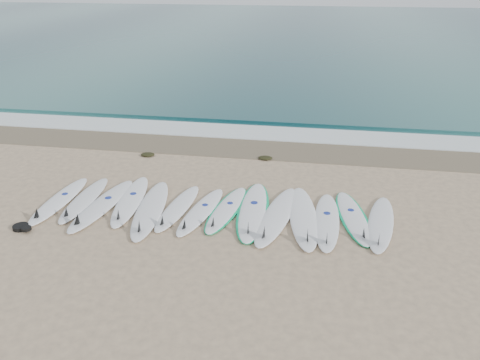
% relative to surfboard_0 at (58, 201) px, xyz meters
% --- Properties ---
extents(ground, '(120.00, 120.00, 0.00)m').
position_rel_surfboard_0_xyz_m(ground, '(3.64, 0.19, -0.06)').
color(ground, tan).
extents(ocean, '(120.00, 55.00, 0.03)m').
position_rel_surfboard_0_xyz_m(ocean, '(3.64, 32.69, -0.04)').
color(ocean, '#1E5254').
rests_on(ocean, ground).
extents(wet_sand_band, '(120.00, 1.80, 0.01)m').
position_rel_surfboard_0_xyz_m(wet_sand_band, '(3.64, 4.29, -0.05)').
color(wet_sand_band, brown).
rests_on(wet_sand_band, ground).
extents(foam_band, '(120.00, 1.40, 0.04)m').
position_rel_surfboard_0_xyz_m(foam_band, '(3.64, 5.69, -0.04)').
color(foam_band, silver).
rests_on(foam_band, ground).
extents(wave_crest, '(120.00, 1.00, 0.10)m').
position_rel_surfboard_0_xyz_m(wave_crest, '(3.64, 7.19, -0.01)').
color(wave_crest, '#1E5254').
rests_on(wave_crest, ground).
extents(surfboard_0, '(0.55, 2.51, 0.32)m').
position_rel_surfboard_0_xyz_m(surfboard_0, '(0.00, 0.00, 0.00)').
color(surfboard_0, white).
rests_on(surfboard_0, ground).
extents(surfboard_1, '(0.55, 2.41, 0.31)m').
position_rel_surfboard_0_xyz_m(surfboard_1, '(0.56, 0.14, -0.00)').
color(surfboard_1, white).
rests_on(surfboard_1, ground).
extents(surfboard_2, '(0.83, 2.75, 0.35)m').
position_rel_surfboard_0_xyz_m(surfboard_2, '(1.08, -0.06, 0.00)').
color(surfboard_2, white).
rests_on(surfboard_2, ground).
extents(surfboard_3, '(0.85, 2.68, 0.34)m').
position_rel_surfboard_0_xyz_m(surfboard_3, '(1.64, 0.26, 0.00)').
color(surfboard_3, white).
rests_on(surfboard_3, ground).
extents(surfboard_4, '(0.95, 2.91, 0.37)m').
position_rel_surfboard_0_xyz_m(surfboard_4, '(2.25, -0.08, 0.01)').
color(surfboard_4, white).
rests_on(surfboard_4, ground).
extents(surfboard_5, '(0.73, 2.36, 0.30)m').
position_rel_surfboard_0_xyz_m(surfboard_5, '(2.82, 0.11, -0.00)').
color(surfboard_5, white).
rests_on(surfboard_5, ground).
extents(surfboard_6, '(0.87, 2.41, 0.30)m').
position_rel_surfboard_0_xyz_m(surfboard_6, '(3.37, 0.03, -0.00)').
color(surfboard_6, white).
rests_on(surfboard_6, ground).
extents(surfboard_7, '(0.91, 2.41, 0.30)m').
position_rel_surfboard_0_xyz_m(surfboard_7, '(3.92, 0.24, -0.01)').
color(surfboard_7, white).
rests_on(surfboard_7, ground).
extents(surfboard_8, '(0.80, 2.87, 0.36)m').
position_rel_surfboard_0_xyz_m(surfboard_8, '(4.52, 0.26, -0.00)').
color(surfboard_8, white).
rests_on(surfboard_8, ground).
extents(surfboard_9, '(1.06, 2.90, 0.36)m').
position_rel_surfboard_0_xyz_m(surfboard_9, '(5.06, 0.09, 0.01)').
color(surfboard_9, white).
rests_on(surfboard_9, ground).
extents(surfboard_10, '(0.93, 2.92, 0.37)m').
position_rel_surfboard_0_xyz_m(surfboard_10, '(5.64, 0.13, 0.01)').
color(surfboard_10, white).
rests_on(surfboard_10, ground).
extents(surfboard_11, '(0.56, 2.57, 0.33)m').
position_rel_surfboard_0_xyz_m(surfboard_11, '(6.14, 0.04, 0.00)').
color(surfboard_11, white).
rests_on(surfboard_11, ground).
extents(surfboard_12, '(1.00, 2.51, 0.31)m').
position_rel_surfboard_0_xyz_m(surfboard_12, '(6.71, 0.34, -0.01)').
color(surfboard_12, white).
rests_on(surfboard_12, ground).
extents(surfboard_13, '(0.92, 2.58, 0.32)m').
position_rel_surfboard_0_xyz_m(surfboard_13, '(7.26, 0.12, 0.00)').
color(surfboard_13, white).
rests_on(surfboard_13, ground).
extents(seaweed_near, '(0.41, 0.32, 0.08)m').
position_rel_surfboard_0_xyz_m(seaweed_near, '(1.04, 3.19, -0.02)').
color(seaweed_near, black).
rests_on(seaweed_near, ground).
extents(seaweed_far, '(0.40, 0.31, 0.08)m').
position_rel_surfboard_0_xyz_m(seaweed_far, '(4.43, 3.48, -0.02)').
color(seaweed_far, black).
rests_on(seaweed_far, ground).
extents(leash_coil, '(0.46, 0.36, 0.11)m').
position_rel_surfboard_0_xyz_m(leash_coil, '(-0.13, -1.23, -0.01)').
color(leash_coil, black).
rests_on(leash_coil, ground).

